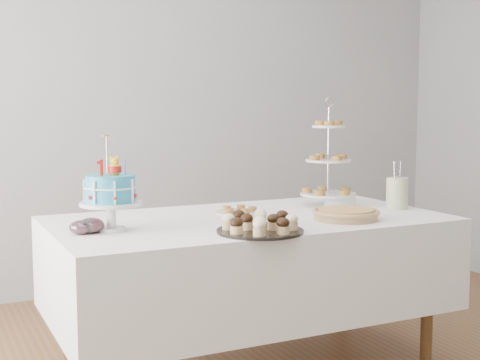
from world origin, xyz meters
name	(u,v)px	position (x,y,z in m)	size (l,w,h in m)	color
walls	(280,98)	(0.00, 0.00, 1.35)	(5.04, 4.04, 2.70)	gray
table	(249,263)	(0.00, 0.30, 0.54)	(1.92, 1.02, 0.77)	silver
birthday_cake	(111,205)	(-0.70, 0.25, 0.88)	(0.27, 0.27, 0.42)	silver
cupcake_tray	(260,223)	(-0.13, -0.07, 0.81)	(0.38, 0.38, 0.09)	black
pie	(346,214)	(0.40, 0.05, 0.80)	(0.33, 0.33, 0.05)	tan
tiered_stand	(328,161)	(0.56, 0.46, 1.02)	(0.31, 0.31, 0.59)	silver
plate_stack	(340,200)	(0.62, 0.42, 0.80)	(0.17, 0.17, 0.07)	silver
pastry_plate	(239,211)	(0.01, 0.43, 0.79)	(0.24, 0.24, 0.04)	silver
jam_bowl_a	(91,226)	(-0.79, 0.24, 0.80)	(0.11, 0.11, 0.07)	silver
jam_bowl_b	(81,227)	(-0.84, 0.23, 0.80)	(0.10, 0.10, 0.06)	silver
utensil_pitcher	(397,192)	(0.84, 0.21, 0.86)	(0.12, 0.11, 0.26)	#ECE6CB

